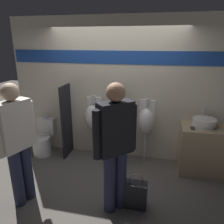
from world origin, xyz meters
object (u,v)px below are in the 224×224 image
at_px(toilet, 43,140).
at_px(person_with_lanyard, 115,144).
at_px(cell_phone, 193,128).
at_px(shopping_bag, 136,194).
at_px(urinal_near_counter, 93,117).
at_px(sink_basin, 204,122).
at_px(person_in_vest, 17,141).
at_px(urinal_far, 146,121).

height_order(toilet, person_with_lanyard, person_with_lanyard).
relative_size(cell_phone, shopping_bag, 0.26).
relative_size(urinal_near_counter, person_with_lanyard, 0.69).
height_order(urinal_near_counter, person_with_lanyard, person_with_lanyard).
bearing_deg(sink_basin, person_in_vest, -151.32).
relative_size(urinal_far, person_in_vest, 0.71).
relative_size(person_in_vest, person_with_lanyard, 0.98).
xyz_separation_m(person_with_lanyard, shopping_bag, (0.28, 0.08, -0.79)).
bearing_deg(cell_phone, urinal_far, 161.88).
bearing_deg(sink_basin, shopping_bag, -130.07).
bearing_deg(cell_phone, sink_basin, 40.40).
distance_m(sink_basin, shopping_bag, 1.73).
height_order(cell_phone, person_with_lanyard, person_with_lanyard).
relative_size(sink_basin, toilet, 0.46).
distance_m(cell_phone, shopping_bag, 1.47).
relative_size(sink_basin, cell_phone, 2.82).
distance_m(sink_basin, person_with_lanyard, 1.82).
xyz_separation_m(cell_phone, person_in_vest, (-2.42, -1.26, 0.11)).
xyz_separation_m(sink_basin, person_in_vest, (-2.62, -1.43, 0.05)).
height_order(sink_basin, toilet, sink_basin).
xyz_separation_m(toilet, person_in_vest, (0.45, -1.37, 0.68)).
xyz_separation_m(cell_phone, toilet, (-2.87, 0.11, -0.57)).
relative_size(sink_basin, urinal_far, 0.32).
relative_size(sink_basin, person_in_vest, 0.22).
bearing_deg(sink_basin, urinal_near_counter, 177.59).
bearing_deg(urinal_near_counter, toilet, -172.01).
xyz_separation_m(person_in_vest, shopping_bag, (1.61, 0.23, -0.77)).
bearing_deg(urinal_far, person_in_vest, -136.99).
relative_size(urinal_far, person_with_lanyard, 0.69).
xyz_separation_m(urinal_far, person_in_vest, (-1.63, -1.52, 0.14)).
height_order(sink_basin, urinal_far, urinal_far).
relative_size(person_with_lanyard, shopping_bag, 3.39).
relative_size(urinal_far, shopping_bag, 2.35).
distance_m(person_in_vest, shopping_bag, 1.80).
bearing_deg(cell_phone, person_with_lanyard, -134.39).
bearing_deg(urinal_far, urinal_near_counter, 180.00).
bearing_deg(urinal_far, cell_phone, -18.12).
bearing_deg(urinal_near_counter, person_with_lanyard, -61.62).
xyz_separation_m(urinal_near_counter, toilet, (-1.04, -0.15, -0.54)).
bearing_deg(person_in_vest, toilet, 36.74).
height_order(toilet, person_in_vest, person_in_vest).
bearing_deg(person_with_lanyard, sink_basin, 2.79).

